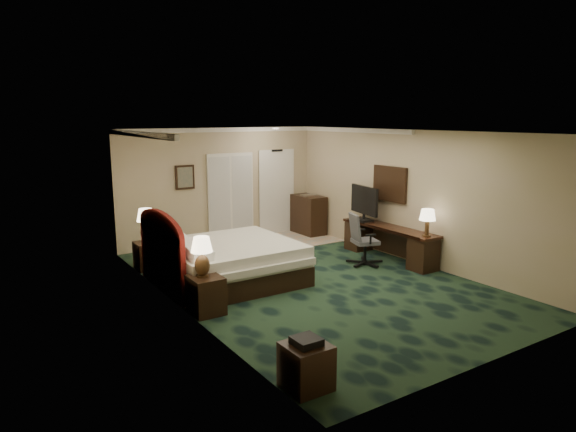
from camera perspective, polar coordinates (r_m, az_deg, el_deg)
floor at (r=9.46m, az=2.60°, el=-7.23°), size 5.00×7.50×0.00m
ceiling at (r=8.99m, az=2.75°, el=9.34°), size 5.00×7.50×0.00m
wall_back at (r=12.34m, az=-7.53°, el=3.43°), size 5.00×0.00×2.70m
wall_front at (r=6.53m, az=22.23°, el=-4.11°), size 5.00×0.00×2.70m
wall_left at (r=7.97m, az=-12.12°, el=-0.91°), size 0.00×7.50×2.70m
wall_right at (r=10.76m, az=13.57°, el=2.10°), size 0.00×7.50×2.70m
crown_molding at (r=8.99m, az=2.75°, el=9.02°), size 5.00×7.50×0.10m
tile_patch at (r=12.27m, az=-1.85°, el=-2.92°), size 3.20×1.70×0.01m
headboard at (r=9.05m, az=-13.87°, el=-3.78°), size 0.12×2.00×1.40m
entry_door at (r=13.09m, az=-1.30°, el=2.62°), size 1.02×0.06×2.18m
closet_doors at (r=12.45m, az=-6.37°, el=2.13°), size 1.20×0.06×2.10m
wall_art at (r=11.92m, az=-11.39°, el=4.25°), size 0.45×0.06×0.55m
wall_mirror at (r=11.12m, az=11.24°, el=3.52°), size 0.05×0.95×0.75m
bed at (r=9.38m, az=-6.50°, el=-5.15°), size 2.28×2.11×0.72m
nightstand_near at (r=8.00m, az=-9.11°, el=-8.65°), size 0.46×0.53×0.58m
nightstand_far at (r=10.50m, az=-15.41°, el=-4.25°), size 0.43×0.49×0.53m
lamp_near at (r=7.84m, az=-9.54°, el=-4.49°), size 0.34×0.34×0.62m
lamp_far at (r=10.42m, az=-15.48°, el=-0.99°), size 0.39×0.39×0.66m
bed_bench at (r=10.27m, az=-0.51°, el=-4.48°), size 0.83×1.35×0.43m
side_table at (r=5.89m, az=2.04°, el=-16.35°), size 0.48×0.48×0.52m
desk at (r=10.98m, az=11.12°, el=-2.96°), size 0.52×2.41×0.70m
tv at (r=11.33m, az=8.46°, el=1.37°), size 0.24×1.00×0.78m
desk_lamp at (r=10.13m, az=15.21°, el=-0.72°), size 0.36×0.36×0.54m
desk_chair at (r=10.45m, az=8.59°, el=-2.56°), size 0.76×0.73×1.06m
minibar at (r=13.10m, az=2.30°, el=0.15°), size 0.52×0.93×0.98m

